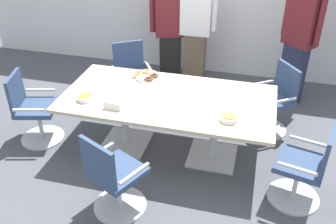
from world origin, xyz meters
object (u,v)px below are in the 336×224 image
object	(u,v)px
office_chair_0	(305,170)
donut_platter	(145,76)
person_standing_0	(170,30)
office_chair_4	(113,179)
office_chair_1	(273,103)
napkin_pile	(115,103)
person_standing_2	(299,38)
office_chair_2	(132,78)
snack_bowl_chips_yellow	(85,97)
office_chair_3	(33,112)
snack_bowl_cookies	(229,117)
person_standing_1	(196,28)
conference_table	(168,106)

from	to	relation	value
office_chair_0	donut_platter	bearing A→B (deg)	78.89
person_standing_0	office_chair_4	bearing A→B (deg)	74.35
office_chair_1	napkin_pile	size ratio (longest dim) A/B	4.72
office_chair_1	office_chair_4	size ratio (longest dim) A/B	1.00
person_standing_2	donut_platter	xyz separation A→B (m)	(-1.84, -1.23, -0.21)
office_chair_2	office_chair_0	bearing A→B (deg)	115.90
office_chair_0	napkin_pile	world-z (taller)	office_chair_0
office_chair_2	snack_bowl_chips_yellow	world-z (taller)	office_chair_2
person_standing_2	donut_platter	distance (m)	2.22
office_chair_3	person_standing_0	xyz separation A→B (m)	(1.27, 1.88, 0.51)
napkin_pile	office_chair_4	bearing A→B (deg)	-71.69
snack_bowl_chips_yellow	snack_bowl_cookies	world-z (taller)	same
person_standing_0	person_standing_1	size ratio (longest dim) A/B	0.94
snack_bowl_chips_yellow	napkin_pile	xyz separation A→B (m)	(0.37, -0.03, 0.00)
office_chair_2	office_chair_3	world-z (taller)	same
person_standing_1	person_standing_2	bearing A→B (deg)	176.79
snack_bowl_cookies	donut_platter	world-z (taller)	snack_bowl_cookies
person_standing_2	snack_bowl_cookies	size ratio (longest dim) A/B	10.20
office_chair_0	office_chair_1	distance (m)	1.31
office_chair_0	donut_platter	xyz separation A→B (m)	(-1.93, 0.89, 0.37)
napkin_pile	donut_platter	bearing A→B (deg)	81.99
snack_bowl_chips_yellow	napkin_pile	world-z (taller)	napkin_pile
person_standing_0	snack_bowl_chips_yellow	world-z (taller)	person_standing_0
office_chair_1	person_standing_0	bearing A→B (deg)	25.38
person_standing_2	napkin_pile	distance (m)	2.78
conference_table	snack_bowl_chips_yellow	size ratio (longest dim) A/B	13.69
office_chair_1	donut_platter	world-z (taller)	office_chair_1
office_chair_2	person_standing_0	xyz separation A→B (m)	(0.39, 0.72, 0.51)
office_chair_0	snack_bowl_cookies	bearing A→B (deg)	92.23
office_chair_3	snack_bowl_cookies	size ratio (longest dim) A/B	4.98
office_chair_2	office_chair_3	distance (m)	1.46
conference_table	person_standing_1	xyz separation A→B (m)	(-0.03, 1.71, 0.36)
office_chair_1	person_standing_1	bearing A→B (deg)	17.62
snack_bowl_cookies	donut_platter	bearing A→B (deg)	147.19
office_chair_0	person_standing_0	distance (m)	2.95
office_chair_0	person_standing_0	size ratio (longest dim) A/B	0.52
office_chair_4	office_chair_1	bearing A→B (deg)	78.07
conference_table	person_standing_2	size ratio (longest dim) A/B	1.29
office_chair_4	snack_bowl_chips_yellow	world-z (taller)	office_chair_4
office_chair_4	napkin_pile	xyz separation A→B (m)	(-0.25, 0.75, 0.39)
office_chair_0	person_standing_2	size ratio (longest dim) A/B	0.49
snack_bowl_cookies	napkin_pile	distance (m)	1.23
office_chair_1	person_standing_2	xyz separation A→B (m)	(0.24, 0.86, 0.58)
office_chair_2	snack_bowl_chips_yellow	distance (m)	1.34
office_chair_3	person_standing_0	world-z (taller)	person_standing_0
donut_platter	napkin_pile	bearing A→B (deg)	-98.01
office_chair_1	office_chair_2	distance (m)	2.00
person_standing_1	napkin_pile	xyz separation A→B (m)	(-0.48, -2.05, -0.19)
conference_table	snack_bowl_cookies	world-z (taller)	snack_bowl_cookies
office_chair_3	napkin_pile	world-z (taller)	office_chair_3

